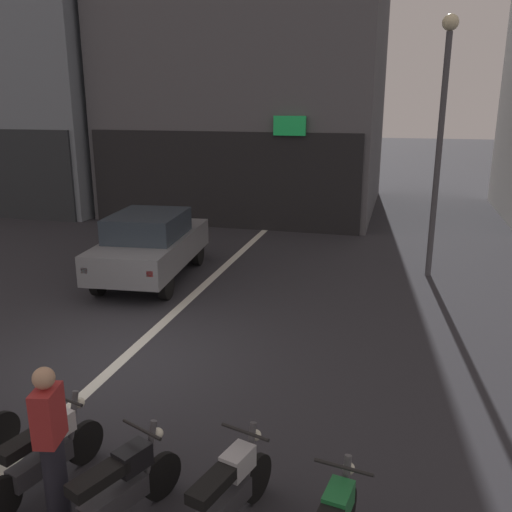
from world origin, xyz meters
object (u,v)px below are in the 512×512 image
at_px(motorcycle_white_row_left_mid, 45,454).
at_px(motorcycle_silver_row_right_mid, 227,493).
at_px(street_lamp, 442,121).
at_px(car_grey_crossing_near, 151,244).
at_px(person_by_motorcycles, 51,441).
at_px(motorcycle_black_row_centre, 119,489).

distance_m(motorcycle_white_row_left_mid, motorcycle_silver_row_right_mid, 2.11).
bearing_deg(street_lamp, car_grey_crossing_near, -162.29).
bearing_deg(motorcycle_white_row_left_mid, person_by_motorcycles, -40.95).
xyz_separation_m(street_lamp, motorcycle_black_row_centre, (-3.29, -9.48, -3.25)).
height_order(street_lamp, motorcycle_white_row_left_mid, street_lamp).
height_order(car_grey_crossing_near, motorcycle_white_row_left_mid, car_grey_crossing_near).
relative_size(car_grey_crossing_near, person_by_motorcycles, 2.55).
distance_m(street_lamp, motorcycle_silver_row_right_mid, 10.07).
xyz_separation_m(motorcycle_white_row_left_mid, motorcycle_silver_row_right_mid, (2.11, -0.08, 0.00)).
xyz_separation_m(motorcycle_silver_row_right_mid, person_by_motorcycles, (-1.79, -0.19, 0.40)).
bearing_deg(car_grey_crossing_near, street_lamp, 17.71).
distance_m(motorcycle_black_row_centre, person_by_motorcycles, 0.84).
relative_size(motorcycle_white_row_left_mid, person_by_motorcycles, 0.98).
distance_m(car_grey_crossing_near, motorcycle_white_row_left_mid, 7.44).
height_order(motorcycle_white_row_left_mid, motorcycle_silver_row_right_mid, same).
bearing_deg(motorcycle_white_row_left_mid, car_grey_crossing_near, 106.55).
height_order(motorcycle_white_row_left_mid, motorcycle_black_row_centre, same).
xyz_separation_m(motorcycle_white_row_left_mid, person_by_motorcycles, (0.32, -0.28, 0.40)).
bearing_deg(motorcycle_white_row_left_mid, street_lamp, 64.67).
relative_size(motorcycle_black_row_centre, person_by_motorcycles, 0.94).
bearing_deg(motorcycle_silver_row_right_mid, car_grey_crossing_near, 120.41).
distance_m(street_lamp, motorcycle_white_row_left_mid, 10.66).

